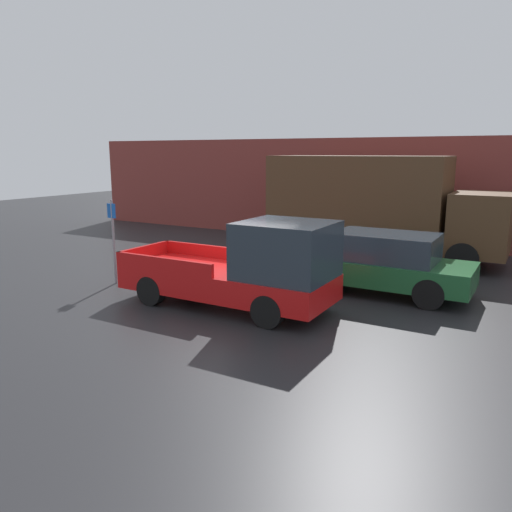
% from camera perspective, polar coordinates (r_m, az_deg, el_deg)
% --- Properties ---
extents(ground_plane, '(60.00, 60.00, 0.00)m').
position_cam_1_polar(ground_plane, '(12.59, -2.51, -5.11)').
color(ground_plane, '#232326').
extents(building_wall, '(28.00, 0.15, 4.24)m').
position_cam_1_polar(building_wall, '(20.90, 11.92, 7.30)').
color(building_wall, brown).
rests_on(building_wall, ground).
extents(pickup_truck, '(5.22, 1.95, 2.16)m').
position_cam_1_polar(pickup_truck, '(11.62, -0.97, -1.51)').
color(pickup_truck, red).
rests_on(pickup_truck, ground).
extents(car, '(4.70, 1.91, 1.61)m').
position_cam_1_polar(car, '(13.47, 14.08, -0.73)').
color(car, '#1E592D').
rests_on(car, ground).
extents(delivery_truck, '(7.94, 2.37, 3.54)m').
position_cam_1_polar(delivery_truck, '(17.82, 13.33, 5.76)').
color(delivery_truck, '#4C331E').
rests_on(delivery_truck, ground).
extents(parking_sign, '(0.30, 0.07, 2.37)m').
position_cam_1_polar(parking_sign, '(14.48, -15.99, 2.11)').
color(parking_sign, gray).
rests_on(parking_sign, ground).
extents(newspaper_box, '(0.45, 0.40, 1.01)m').
position_cam_1_polar(newspaper_box, '(21.72, 5.01, 3.39)').
color(newspaper_box, gold).
rests_on(newspaper_box, ground).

